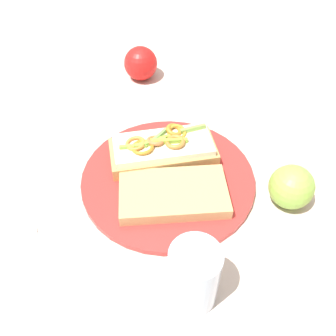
{
  "coord_description": "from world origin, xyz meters",
  "views": [
    {
      "loc": [
        0.24,
        -0.33,
        0.46
      ],
      "look_at": [
        0.0,
        0.0,
        0.03
      ],
      "focal_mm": 39.76,
      "sensor_mm": 36.0,
      "label": 1
    }
  ],
  "objects": [
    {
      "name": "ground_plane",
      "position": [
        0.0,
        0.0,
        0.0
      ],
      "size": [
        2.0,
        2.0,
        0.0
      ],
      "primitive_type": "plane",
      "color": "#BFAB9F",
      "rests_on": "ground"
    },
    {
      "name": "sandwich",
      "position": [
        -0.03,
        0.03,
        0.03
      ],
      "size": [
        0.18,
        0.18,
        0.05
      ],
      "rotation": [
        0.0,
        0.0,
        0.82
      ],
      "color": "#B4864D",
      "rests_on": "plate"
    },
    {
      "name": "plate",
      "position": [
        0.0,
        0.0,
        0.01
      ],
      "size": [
        0.28,
        0.28,
        0.01
      ],
      "primitive_type": "cylinder",
      "color": "#B22D29",
      "rests_on": "ground_plane"
    },
    {
      "name": "drinking_glass",
      "position": [
        0.14,
        -0.14,
        0.05
      ],
      "size": [
        0.06,
        0.06,
        0.1
      ],
      "primitive_type": "cylinder",
      "color": "silver",
      "rests_on": "ground_plane"
    },
    {
      "name": "bread_slice_side",
      "position": [
        0.03,
        -0.03,
        0.02
      ],
      "size": [
        0.19,
        0.18,
        0.02
      ],
      "primitive_type": "cube",
      "rotation": [
        0.0,
        0.0,
        0.71
      ],
      "color": "tan",
      "rests_on": "plate"
    },
    {
      "name": "apple_1",
      "position": [
        -0.23,
        0.21,
        0.04
      ],
      "size": [
        0.09,
        0.09,
        0.07
      ],
      "primitive_type": "sphere",
      "rotation": [
        0.0,
        0.0,
        5.02
      ],
      "color": "red",
      "rests_on": "ground_plane"
    },
    {
      "name": "apple_2",
      "position": [
        0.18,
        0.08,
        0.03
      ],
      "size": [
        0.09,
        0.09,
        0.07
      ],
      "primitive_type": "sphere",
      "rotation": [
        0.0,
        0.0,
        0.34
      ],
      "color": "#83BF44",
      "rests_on": "ground_plane"
    }
  ]
}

